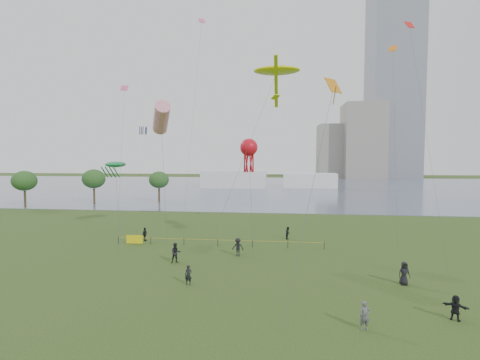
# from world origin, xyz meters

# --- Properties ---
(ground_plane) EXTENTS (400.00, 400.00, 0.00)m
(ground_plane) POSITION_xyz_m (0.00, 0.00, 0.00)
(ground_plane) COLOR #223812
(lake) EXTENTS (400.00, 120.00, 0.08)m
(lake) POSITION_xyz_m (0.00, 100.00, 0.02)
(lake) COLOR slate
(lake) RESTS_ON ground_plane
(tower) EXTENTS (24.00, 24.00, 120.00)m
(tower) POSITION_xyz_m (62.00, 168.00, 60.00)
(tower) COLOR slate
(tower) RESTS_ON ground_plane
(building_mid) EXTENTS (20.00, 20.00, 38.00)m
(building_mid) POSITION_xyz_m (46.00, 162.00, 19.00)
(building_mid) COLOR gray
(building_mid) RESTS_ON ground_plane
(building_low) EXTENTS (16.00, 18.00, 28.00)m
(building_low) POSITION_xyz_m (32.00, 168.00, 14.00)
(building_low) COLOR gray
(building_low) RESTS_ON ground_plane
(pavilion_left) EXTENTS (22.00, 8.00, 6.00)m
(pavilion_left) POSITION_xyz_m (-12.00, 95.00, 3.00)
(pavilion_left) COLOR white
(pavilion_left) RESTS_ON ground_plane
(pavilion_right) EXTENTS (18.00, 7.00, 5.00)m
(pavilion_right) POSITION_xyz_m (14.00, 98.00, 2.50)
(pavilion_right) COLOR white
(pavilion_right) RESTS_ON ground_plane
(trees) EXTENTS (29.26, 16.17, 7.72)m
(trees) POSITION_xyz_m (-37.14, 47.70, 5.44)
(trees) COLOR #3B2D1A
(trees) RESTS_ON ground_plane
(fence) EXTENTS (24.07, 0.07, 1.05)m
(fence) POSITION_xyz_m (-9.30, 15.20, 0.55)
(fence) COLOR black
(fence) RESTS_ON ground_plane
(kite_flyer) EXTENTS (0.67, 0.49, 1.71)m
(kite_flyer) POSITION_xyz_m (8.92, -3.04, 0.86)
(kite_flyer) COLOR #54565B
(kite_flyer) RESTS_ON ground_plane
(spectator_a) EXTENTS (1.18, 1.09, 1.94)m
(spectator_a) POSITION_xyz_m (-6.08, 8.47, 0.97)
(spectator_a) COLOR black
(spectator_a) RESTS_ON ground_plane
(spectator_b) EXTENTS (1.28, 0.82, 1.88)m
(spectator_b) POSITION_xyz_m (-0.40, 11.53, 0.94)
(spectator_b) COLOR black
(spectator_b) RESTS_ON ground_plane
(spectator_c) EXTENTS (0.52, 1.02, 1.66)m
(spectator_c) POSITION_xyz_m (-12.56, 16.79, 0.83)
(spectator_c) COLOR black
(spectator_c) RESTS_ON ground_plane
(spectator_d) EXTENTS (0.98, 0.71, 1.86)m
(spectator_d) POSITION_xyz_m (13.82, 4.92, 0.93)
(spectator_d) COLOR black
(spectator_d) RESTS_ON ground_plane
(spectator_e) EXTENTS (1.51, 1.16, 1.59)m
(spectator_e) POSITION_xyz_m (14.84, -1.13, 0.80)
(spectator_e) COLOR black
(spectator_e) RESTS_ON ground_plane
(spectator_f) EXTENTS (0.58, 0.38, 1.58)m
(spectator_f) POSITION_xyz_m (-3.33, 2.91, 0.79)
(spectator_f) COLOR black
(spectator_f) RESTS_ON ground_plane
(spectator_g) EXTENTS (0.80, 0.90, 1.55)m
(spectator_g) POSITION_xyz_m (4.94, 19.72, 0.78)
(spectator_g) COLOR black
(spectator_g) RESTS_ON ground_plane
(kite_stingray) EXTENTS (10.05, 10.20, 20.98)m
(kite_stingray) POSITION_xyz_m (3.39, 18.44, 20.49)
(kite_stingray) COLOR #3F3F42
(kite_windsock) EXTENTS (4.26, 5.11, 16.89)m
(kite_windsock) POSITION_xyz_m (-10.37, 17.06, 14.97)
(kite_windsock) COLOR #3F3F42
(kite_creature) EXTENTS (5.92, 11.24, 9.70)m
(kite_creature) POSITION_xyz_m (-18.58, 21.73, 9.26)
(kite_creature) COLOR #3F3F42
(kite_octopus) EXTENTS (2.12, 7.11, 12.43)m
(kite_octopus) POSITION_xyz_m (0.24, 16.84, 11.31)
(kite_octopus) COLOR #3F3F42
(kite_delta) EXTENTS (5.23, 12.58, 17.14)m
(kite_delta) POSITION_xyz_m (8.26, 7.23, 15.67)
(kite_delta) COLOR #3F3F42
(small_kites) EXTENTS (34.22, 14.76, 11.68)m
(small_kites) POSITION_xyz_m (2.54, 20.01, 23.92)
(small_kites) COLOR #E5598C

